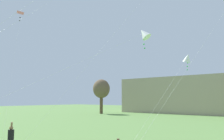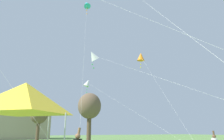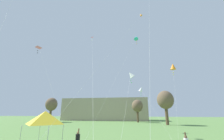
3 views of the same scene
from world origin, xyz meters
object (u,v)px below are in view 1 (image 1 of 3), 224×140
Objects in this scene: kite_white_diamond_1 at (144,34)px; kite_pink_delta_7 at (21,13)px; kite_white_diamond_0 at (187,58)px; person_black_shirt at (11,137)px.

kite_pink_delta_7 is (-15.35, -3.95, 4.43)m from kite_white_diamond_1.
kite_white_diamond_1 is 16.46m from kite_pink_delta_7.
kite_pink_delta_7 reaches higher than kite_white_diamond_0.
kite_white_diamond_1 reaches higher than person_black_shirt.
person_black_shirt is at bearing -113.44° from kite_white_diamond_0.
kite_white_diamond_0 reaches higher than person_black_shirt.
kite_pink_delta_7 reaches higher than person_black_shirt.
person_black_shirt is 14.19m from kite_white_diamond_1.
kite_pink_delta_7 is at bearing -150.71° from kite_white_diamond_0.
person_black_shirt is 17.81m from kite_pink_delta_7.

